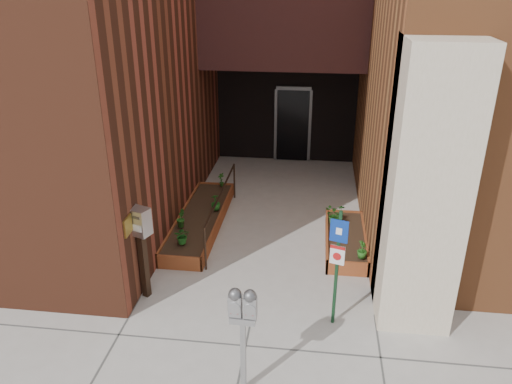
% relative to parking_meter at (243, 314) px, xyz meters
% --- Properties ---
extents(ground, '(80.00, 80.00, 0.00)m').
position_rel_parking_meter_xyz_m(ground, '(-0.10, 1.84, -1.25)').
color(ground, '#9E9991').
rests_on(ground, ground).
extents(planter_left, '(0.90, 3.60, 0.30)m').
position_rel_parking_meter_xyz_m(planter_left, '(-1.65, 4.54, -1.12)').
color(planter_left, brown).
rests_on(planter_left, ground).
extents(planter_right, '(0.80, 2.20, 0.30)m').
position_rel_parking_meter_xyz_m(planter_right, '(1.50, 4.04, -1.12)').
color(planter_right, brown).
rests_on(planter_right, ground).
extents(handrail, '(0.04, 3.34, 0.90)m').
position_rel_parking_meter_xyz_m(handrail, '(-1.15, 4.49, -0.50)').
color(handrail, black).
rests_on(handrail, ground).
extents(parking_meter, '(0.36, 0.17, 1.62)m').
position_rel_parking_meter_xyz_m(parking_meter, '(0.00, 0.00, 0.00)').
color(parking_meter, '#939496').
rests_on(parking_meter, ground).
extents(sign_post, '(0.27, 0.10, 2.00)m').
position_rel_parking_meter_xyz_m(sign_post, '(1.21, 1.56, -0.02)').
color(sign_post, '#12331B').
rests_on(sign_post, ground).
extents(payment_dropbox, '(0.40, 0.35, 1.68)m').
position_rel_parking_meter_xyz_m(payment_dropbox, '(-1.99, 1.90, -0.04)').
color(payment_dropbox, black).
rests_on(payment_dropbox, ground).
extents(shrub_left_a, '(0.35, 0.35, 0.34)m').
position_rel_parking_meter_xyz_m(shrub_left_a, '(-1.68, 3.25, -0.78)').
color(shrub_left_a, '#1D5E1A').
rests_on(shrub_left_a, planter_left).
extents(shrub_left_b, '(0.23, 0.23, 0.38)m').
position_rel_parking_meter_xyz_m(shrub_left_b, '(-1.91, 3.93, -0.76)').
color(shrub_left_b, '#225718').
rests_on(shrub_left_b, planter_left).
extents(shrub_left_c, '(0.27, 0.27, 0.37)m').
position_rel_parking_meter_xyz_m(shrub_left_c, '(-1.35, 4.82, -0.77)').
color(shrub_left_c, '#1C5919').
rests_on(shrub_left_c, planter_left).
extents(shrub_left_d, '(0.25, 0.25, 0.34)m').
position_rel_parking_meter_xyz_m(shrub_left_d, '(-1.47, 6.14, -0.78)').
color(shrub_left_d, '#225C1A').
rests_on(shrub_left_d, planter_left).
extents(shrub_right_a, '(0.23, 0.23, 0.34)m').
position_rel_parking_meter_xyz_m(shrub_right_a, '(1.75, 3.14, -0.78)').
color(shrub_right_a, '#245E1B').
rests_on(shrub_right_a, planter_right).
extents(shrub_right_b, '(0.18, 0.18, 0.33)m').
position_rel_parking_meter_xyz_m(shrub_right_b, '(1.41, 4.72, -0.79)').
color(shrub_right_b, '#1B5E1A').
rests_on(shrub_right_b, planter_right).
extents(shrub_right_c, '(0.47, 0.47, 0.37)m').
position_rel_parking_meter_xyz_m(shrub_right_c, '(1.25, 4.45, -0.76)').
color(shrub_right_c, '#205217').
rests_on(shrub_right_c, planter_right).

